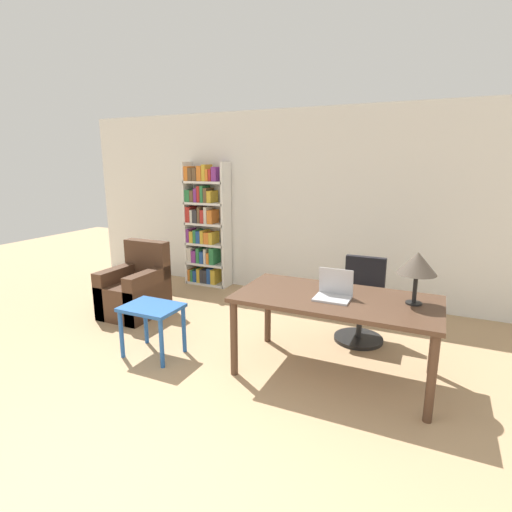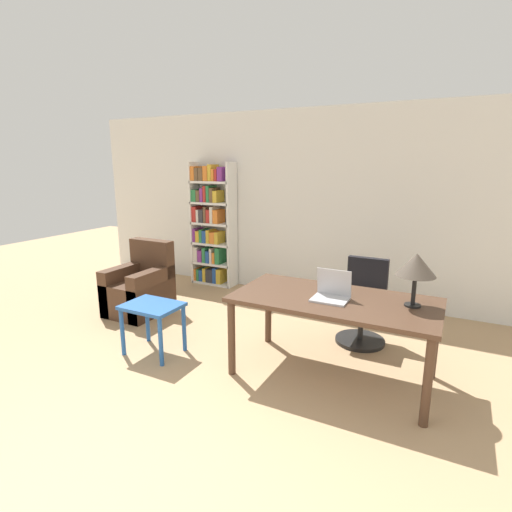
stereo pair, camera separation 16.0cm
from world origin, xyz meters
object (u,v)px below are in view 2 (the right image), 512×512
office_chair (363,305)px  table_lamp (416,266)px  side_table_blue (153,313)px  armchair (140,290)px  bookshelf (211,227)px  desk (334,307)px  laptop (331,293)px

office_chair → table_lamp: bearing=-54.5°
table_lamp → side_table_blue: 2.58m
armchair → bookshelf: bookshelf is taller
desk → laptop: bearing=-109.6°
desk → table_lamp: bearing=8.9°
desk → bookshelf: bearing=143.1°
armchair → laptop: bearing=-10.0°
desk → armchair: 2.81m
office_chair → laptop: bearing=-95.7°
armchair → bookshelf: size_ratio=0.48×
table_lamp → office_chair: (-0.57, 0.80, -0.71)m
desk → table_lamp: table_lamp is taller
bookshelf → armchair: bearing=-94.6°
table_lamp → bookshelf: bearing=150.3°
desk → side_table_blue: (-1.79, -0.40, -0.24)m
table_lamp → office_chair: 1.21m
desk → laptop: size_ratio=5.80×
laptop → bookshelf: bearing=142.3°
laptop → armchair: (-2.73, 0.48, -0.51)m
desk → bookshelf: bookshelf is taller
side_table_blue → bookshelf: bearing=109.4°
table_lamp → bookshelf: 3.77m
desk → bookshelf: 3.29m
armchair → side_table_blue: bearing=-41.2°
office_chair → armchair: armchair is taller
laptop → side_table_blue: bearing=-168.8°
laptop → office_chair: (0.09, 0.95, -0.41)m
office_chair → bookshelf: 2.95m
laptop → armchair: laptop is taller
desk → armchair: armchair is taller
desk → table_lamp: (0.65, 0.10, 0.44)m
table_lamp → armchair: (-3.40, 0.34, -0.81)m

